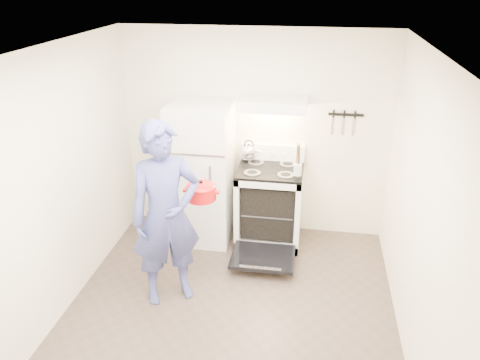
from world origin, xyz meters
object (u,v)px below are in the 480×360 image
Objects in this scene: person at (166,215)px; dutch_oven at (201,193)px; tea_kettle at (249,150)px; stove_body at (269,206)px; refrigerator at (202,173)px.

person is 5.03× the size of dutch_oven.
stove_body is at bearing -36.85° from tea_kettle.
dutch_oven is at bearing 24.83° from person.
dutch_oven is at bearing -125.25° from stove_body.
stove_body is 0.49× the size of person.
refrigerator is 0.90m from stove_body.
refrigerator is 4.59× the size of dutch_oven.
stove_body is 0.72m from tea_kettle.
stove_body is at bearing 54.75° from dutch_oven.
person is at bearing -124.92° from stove_body.
refrigerator reaches higher than tea_kettle.
tea_kettle is 1.13m from dutch_oven.
dutch_oven is (-0.61, -0.87, 0.55)m from stove_body.
person reaches higher than dutch_oven.
person is at bearing -92.78° from refrigerator.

